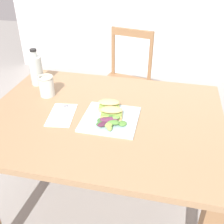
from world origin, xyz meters
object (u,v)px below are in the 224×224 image
Objects in this scene: sandwich_half_front at (112,112)px; mason_jar_iced_tea at (47,87)px; chair_wooden_far at (125,83)px; sandwich_half_back at (109,105)px; dining_table at (103,135)px; plate_lunch at (110,119)px; fork_on_napkin at (63,112)px; bottle_cold_brew at (36,72)px.

mason_jar_iced_tea is at bearing 158.72° from sandwich_half_front.
sandwich_half_back is at bearing -84.89° from chair_wooden_far.
dining_table is 0.15m from plate_lunch.
dining_table is 0.24m from fork_on_napkin.
bottle_cold_brew is (-0.47, 0.25, 0.21)m from dining_table.
sandwich_half_front is 0.59m from bottle_cold_brew.
sandwich_half_back is at bearing 107.05° from plate_lunch.
dining_table is 0.18m from sandwich_half_front.
mason_jar_iced_tea is at bearing 166.44° from sandwich_half_back.
chair_wooden_far reaches higher than fork_on_napkin.
fork_on_napkin is (-0.24, 0.00, 0.00)m from plate_lunch.
mason_jar_iced_tea is at bearing -46.16° from bottle_cold_brew.
bottle_cold_brew is at bearing -119.84° from chair_wooden_far.
sandwich_half_back is at bearing -23.25° from bottle_cold_brew.
fork_on_napkin is at bearing -98.05° from chair_wooden_far.
mason_jar_iced_tea is (-0.37, 0.09, 0.01)m from sandwich_half_back.
plate_lunch is at bearing -22.46° from mason_jar_iced_tea.
sandwich_half_back is at bearing 17.22° from fork_on_napkin.
mason_jar_iced_tea is (-0.35, 0.13, 0.18)m from dining_table.
dining_table is 10.56× the size of sandwich_half_back.
chair_wooden_far is at bearing 96.02° from plate_lunch.
fork_on_napkin is at bearing -162.78° from sandwich_half_back.
bottle_cold_brew is at bearing 156.75° from sandwich_half_back.
dining_table is at bearing 149.40° from sandwich_half_front.
bottle_cold_brew is 0.17m from mason_jar_iced_tea.
sandwich_half_front is 0.07m from sandwich_half_back.
plate_lunch is at bearing -39.48° from dining_table.
sandwich_half_back is (0.08, -0.92, 0.33)m from chair_wooden_far.
chair_wooden_far is at bearing 95.11° from sandwich_half_back.
mason_jar_iced_tea reaches higher than sandwich_half_back.
dining_table is at bearing 9.23° from fork_on_napkin.
chair_wooden_far is at bearing 81.95° from fork_on_napkin.
chair_wooden_far is at bearing 93.57° from dining_table.
chair_wooden_far is 0.98m from sandwich_half_back.
plate_lunch is at bearing -29.02° from bottle_cold_brew.
fork_on_napkin is 0.39m from bottle_cold_brew.
dining_table is 1.35× the size of chair_wooden_far.
dining_table is 0.57m from bottle_cold_brew.
mason_jar_iced_tea is at bearing -109.38° from chair_wooden_far.
chair_wooden_far reaches higher than sandwich_half_front.
sandwich_half_front is 0.25m from fork_on_napkin.
plate_lunch is (0.10, -0.99, 0.30)m from chair_wooden_far.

